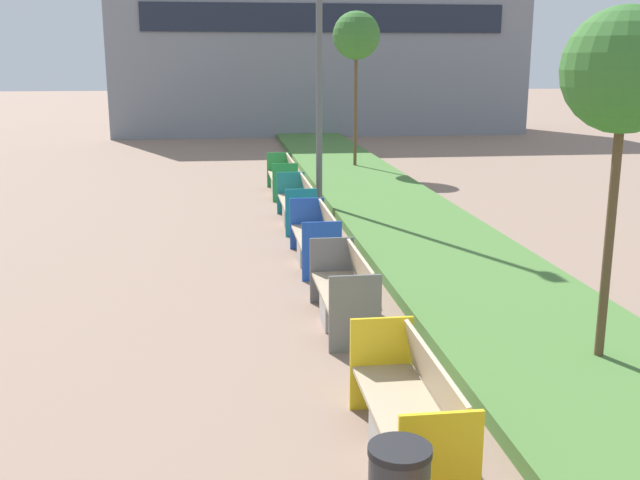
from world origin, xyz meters
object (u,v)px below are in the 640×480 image
(bench_grey_frame, at_px, (345,298))
(street_lamp_post, at_px, (319,13))
(bench_green_frame, at_px, (283,180))
(bench_teal_frame, at_px, (298,207))
(bench_blue_frame, at_px, (316,242))
(sapling_tree_near, at_px, (625,72))
(sapling_tree_far, at_px, (356,36))
(bench_yellow_frame, at_px, (410,421))

(bench_grey_frame, distance_m, street_lamp_post, 8.42)
(street_lamp_post, bearing_deg, bench_green_frame, 103.77)
(bench_grey_frame, bearing_deg, bench_green_frame, 89.98)
(bench_teal_frame, relative_size, street_lamp_post, 0.29)
(bench_blue_frame, bearing_deg, bench_green_frame, 89.98)
(bench_green_frame, xyz_separation_m, sapling_tree_near, (2.55, -11.70, 2.86))
(bench_blue_frame, xyz_separation_m, sapling_tree_far, (2.55, 10.67, 3.68))
(bench_blue_frame, bearing_deg, bench_yellow_frame, -90.01)
(bench_teal_frame, bearing_deg, bench_green_frame, 90.01)
(bench_blue_frame, bearing_deg, street_lamp_post, 81.97)
(bench_blue_frame, bearing_deg, bench_grey_frame, -90.04)
(bench_green_frame, height_order, sapling_tree_near, sapling_tree_near)
(bench_grey_frame, relative_size, sapling_tree_near, 0.50)
(bench_green_frame, xyz_separation_m, street_lamp_post, (0.61, -2.49, 3.97))
(bench_teal_frame, height_order, sapling_tree_far, sapling_tree_far)
(bench_teal_frame, bearing_deg, bench_yellow_frame, -90.02)
(bench_teal_frame, distance_m, sapling_tree_near, 8.88)
(bench_yellow_frame, relative_size, street_lamp_post, 0.26)
(bench_blue_frame, xyz_separation_m, bench_teal_frame, (0.00, 3.15, 0.01))
(bench_yellow_frame, xyz_separation_m, sapling_tree_far, (2.55, 17.15, 3.69))
(sapling_tree_near, bearing_deg, street_lamp_post, 101.87)
(bench_grey_frame, xyz_separation_m, sapling_tree_far, (2.55, 13.72, 3.69))
(bench_yellow_frame, height_order, bench_grey_frame, same)
(bench_teal_frame, height_order, bench_green_frame, same)
(bench_grey_frame, xyz_separation_m, bench_teal_frame, (0.00, 6.20, 0.01))
(sapling_tree_near, height_order, sapling_tree_far, sapling_tree_far)
(bench_grey_frame, height_order, bench_blue_frame, same)
(bench_yellow_frame, relative_size, sapling_tree_far, 0.43)
(bench_teal_frame, xyz_separation_m, street_lamp_post, (0.61, 1.19, 3.97))
(bench_grey_frame, height_order, street_lamp_post, street_lamp_post)
(bench_yellow_frame, height_order, bench_blue_frame, same)
(bench_blue_frame, distance_m, street_lamp_post, 5.92)
(bench_yellow_frame, bearing_deg, bench_blue_frame, 89.99)
(bench_teal_frame, distance_m, bench_green_frame, 3.68)
(bench_green_frame, bearing_deg, bench_yellow_frame, -90.01)
(street_lamp_post, bearing_deg, bench_blue_frame, -98.03)
(bench_teal_frame, height_order, sapling_tree_near, sapling_tree_near)
(sapling_tree_near, bearing_deg, bench_yellow_frame, -147.75)
(bench_grey_frame, distance_m, sapling_tree_near, 4.24)
(bench_grey_frame, xyz_separation_m, bench_green_frame, (0.00, 9.88, 0.01))
(bench_yellow_frame, relative_size, bench_teal_frame, 0.90)
(bench_teal_frame, xyz_separation_m, bench_green_frame, (-0.00, 3.68, -0.00))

